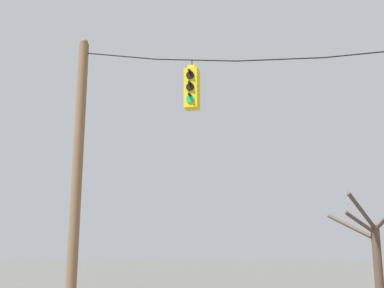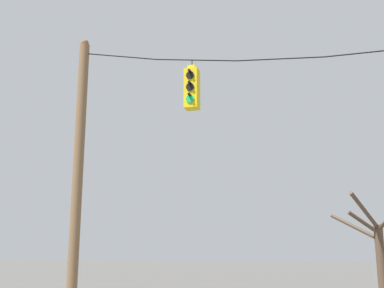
{
  "view_description": "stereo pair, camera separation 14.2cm",
  "coord_description": "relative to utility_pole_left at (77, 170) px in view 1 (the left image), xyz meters",
  "views": [
    {
      "loc": [
        -1.37,
        -11.41,
        1.52
      ],
      "look_at": [
        -4.3,
        -0.3,
        4.15
      ],
      "focal_mm": 45.0,
      "sensor_mm": 36.0,
      "label": 1
    },
    {
      "loc": [
        -1.23,
        -11.37,
        1.52
      ],
      "look_at": [
        -4.3,
        -0.3,
        4.15
      ],
      "focal_mm": 45.0,
      "sensor_mm": 36.0,
      "label": 2
    }
  ],
  "objects": [
    {
      "name": "traffic_light_near_left_pole",
      "position": [
        3.07,
        0.0,
        1.94
      ],
      "size": [
        0.34,
        0.58,
        1.29
      ],
      "color": "yellow"
    },
    {
      "name": "bare_tree",
      "position": [
        7.91,
        9.02,
        -1.74
      ],
      "size": [
        2.63,
        3.31,
        3.75
      ],
      "color": "brown",
      "rests_on": "ground_plane"
    },
    {
      "name": "utility_pole_left",
      "position": [
        0.0,
        0.0,
        0.0
      ],
      "size": [
        0.27,
        0.27,
        7.3
      ],
      "color": "brown",
      "rests_on": "ground_plane"
    },
    {
      "name": "span_wire",
      "position": [
        7.38,
        0.0,
        2.7
      ],
      "size": [
        14.76,
        0.03,
        0.86
      ],
      "color": "black"
    }
  ]
}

